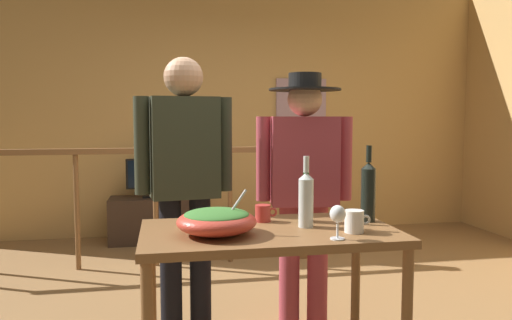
# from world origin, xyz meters

# --- Properties ---
(back_wall) EXTENTS (6.10, 0.10, 2.89)m
(back_wall) POSITION_xyz_m (0.00, 2.66, 1.44)
(back_wall) COLOR tan
(back_wall) RESTS_ON ground_plane
(framed_picture) EXTENTS (0.60, 0.03, 0.50)m
(framed_picture) POSITION_xyz_m (0.87, 2.60, 1.52)
(framed_picture) COLOR #AA8898
(stair_railing) EXTENTS (3.43, 0.10, 1.11)m
(stair_railing) POSITION_xyz_m (-0.60, 1.42, 0.70)
(stair_railing) COLOR brown
(stair_railing) RESTS_ON ground_plane
(tv_console) EXTENTS (0.90, 0.40, 0.48)m
(tv_console) POSITION_xyz_m (-0.84, 2.31, 0.24)
(tv_console) COLOR #38281E
(tv_console) RESTS_ON ground_plane
(flat_screen_tv) EXTENTS (0.53, 0.12, 0.42)m
(flat_screen_tv) POSITION_xyz_m (-0.84, 2.27, 0.72)
(flat_screen_tv) COLOR black
(flat_screen_tv) RESTS_ON tv_console
(serving_table) EXTENTS (1.21, 0.68, 0.79)m
(serving_table) POSITION_xyz_m (-0.22, -0.74, 0.70)
(serving_table) COLOR brown
(serving_table) RESTS_ON ground_plane
(salad_bowl) EXTENTS (0.37, 0.37, 0.20)m
(salad_bowl) POSITION_xyz_m (-0.48, -0.81, 0.85)
(salad_bowl) COLOR #CC3D2D
(salad_bowl) RESTS_ON serving_table
(wine_glass) EXTENTS (0.07, 0.07, 0.15)m
(wine_glass) POSITION_xyz_m (0.03, -1.00, 0.89)
(wine_glass) COLOR silver
(wine_glass) RESTS_ON serving_table
(wine_bottle_clear) EXTENTS (0.07, 0.07, 0.35)m
(wine_bottle_clear) POSITION_xyz_m (-0.04, -0.73, 0.93)
(wine_bottle_clear) COLOR silver
(wine_bottle_clear) RESTS_ON serving_table
(wine_bottle_green) EXTENTS (0.08, 0.08, 0.33)m
(wine_bottle_green) POSITION_xyz_m (-0.00, -0.60, 0.92)
(wine_bottle_green) COLOR #1E5628
(wine_bottle_green) RESTS_ON serving_table
(wine_bottle_dark) EXTENTS (0.07, 0.07, 0.39)m
(wine_bottle_dark) POSITION_xyz_m (0.31, -0.66, 0.95)
(wine_bottle_dark) COLOR black
(wine_bottle_dark) RESTS_ON serving_table
(mug_red) EXTENTS (0.12, 0.08, 0.09)m
(mug_red) POSITION_xyz_m (-0.22, -0.57, 0.83)
(mug_red) COLOR #B7332D
(mug_red) RESTS_ON serving_table
(mug_white) EXTENTS (0.12, 0.09, 0.10)m
(mug_white) POSITION_xyz_m (0.15, -0.88, 0.84)
(mug_white) COLOR white
(mug_white) RESTS_ON serving_table
(person_standing_left) EXTENTS (0.58, 0.27, 1.68)m
(person_standing_left) POSITION_xyz_m (-0.59, -0.06, 1.00)
(person_standing_left) COLOR black
(person_standing_left) RESTS_ON ground_plane
(person_standing_right) EXTENTS (0.60, 0.45, 1.59)m
(person_standing_right) POSITION_xyz_m (0.15, -0.06, 0.95)
(person_standing_right) COLOR #9E3842
(person_standing_right) RESTS_ON ground_plane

